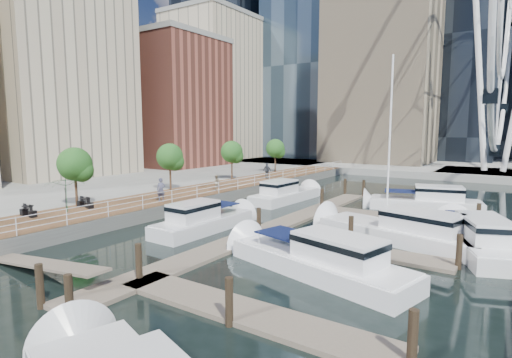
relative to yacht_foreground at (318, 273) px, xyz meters
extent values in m
plane|color=black|center=(-9.40, -3.55, 0.00)|extent=(520.00, 520.00, 0.00)
cube|color=brown|center=(-18.40, 11.45, 0.50)|extent=(6.00, 60.00, 1.00)
cube|color=#595954|center=(-15.40, 11.45, 0.50)|extent=(0.25, 60.00, 1.00)
cube|color=gray|center=(-45.40, 11.45, 0.50)|extent=(48.00, 90.00, 1.00)
cube|color=gray|center=(-9.40, 98.45, 0.50)|extent=(200.00, 114.00, 1.00)
cube|color=gray|center=(4.60, 48.45, 0.50)|extent=(14.00, 12.00, 1.00)
cube|color=#6D6051|center=(-6.40, 6.45, 0.10)|extent=(2.00, 32.00, 0.20)
cube|color=#6D6051|center=(-0.40, -5.55, 0.10)|extent=(12.00, 2.00, 0.20)
cube|color=#6D6051|center=(-0.40, 4.45, 0.10)|extent=(12.00, 2.00, 0.20)
cube|color=#6D6051|center=(-0.40, 14.45, 0.10)|extent=(12.00, 2.00, 0.20)
cube|color=#BCAD8E|center=(-43.40, 12.45, 14.00)|extent=(14.00, 16.00, 26.00)
cube|color=brown|center=(-39.40, 30.45, 11.00)|extent=(12.00, 14.00, 20.00)
cube|color=#BCAD8E|center=(-45.40, 46.45, 15.00)|extent=(14.00, 16.00, 28.00)
cylinder|color=white|center=(2.10, 48.45, 14.00)|extent=(0.80, 0.80, 26.00)
cylinder|color=#3F2B1C|center=(-20.80, 0.45, 2.20)|extent=(0.20, 0.20, 2.40)
sphere|color=#265B1E|center=(-20.80, 0.45, 4.30)|extent=(2.60, 2.60, 2.60)
cylinder|color=#3F2B1C|center=(-20.80, 10.45, 2.20)|extent=(0.20, 0.20, 2.40)
sphere|color=#265B1E|center=(-20.80, 10.45, 4.30)|extent=(2.60, 2.60, 2.60)
cylinder|color=#3F2B1C|center=(-20.80, 20.45, 2.20)|extent=(0.20, 0.20, 2.40)
sphere|color=#265B1E|center=(-20.80, 20.45, 4.30)|extent=(2.60, 2.60, 2.60)
cylinder|color=#3F2B1C|center=(-20.80, 30.45, 2.20)|extent=(0.20, 0.20, 2.40)
sphere|color=#265B1E|center=(-20.80, 30.45, 4.30)|extent=(2.60, 2.60, 2.60)
imported|color=#43445A|center=(-16.81, 5.51, 1.99)|extent=(0.85, 0.73, 1.97)
imported|color=#85765B|center=(-16.94, 12.82, 1.75)|extent=(0.90, 0.93, 1.50)
imported|color=#31363E|center=(-17.79, 23.55, 1.96)|extent=(1.16, 0.55, 1.93)
imported|color=#103B17|center=(-19.33, -1.31, 2.25)|extent=(2.99, 3.04, 2.51)
camera|label=1|loc=(7.90, -17.23, 7.01)|focal=28.00mm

